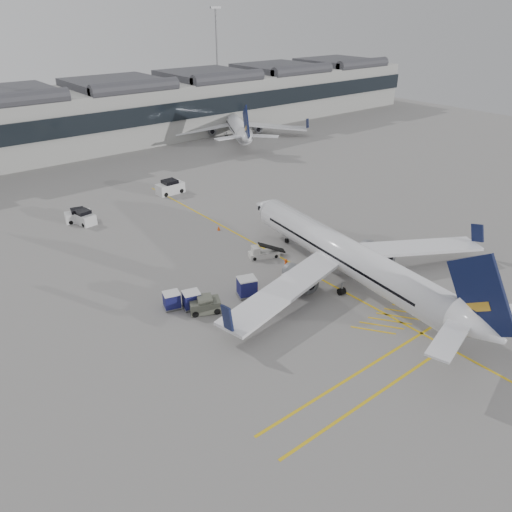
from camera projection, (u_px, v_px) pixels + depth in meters
ground at (263, 323)px, 45.71m from camera, size 220.00×220.00×0.00m
terminal at (19, 124)px, 92.95m from camera, size 200.00×20.45×12.40m
apron_markings at (275, 254)px, 58.23m from camera, size 0.25×60.00×0.01m
airliner_main at (350, 257)px, 51.30m from camera, size 33.10×36.36×9.68m
airliner_far at (235, 124)px, 108.56m from camera, size 28.73×31.69×9.25m
belt_loader at (263, 253)px, 57.47m from camera, size 4.34×2.80×1.73m
baggage_cart_a at (293, 282)px, 50.38m from camera, size 2.09×1.81×1.99m
baggage_cart_b at (192, 299)px, 47.61m from camera, size 1.98×1.77×1.77m
baggage_cart_c at (247, 286)px, 49.55m from camera, size 2.32×2.11×2.01m
baggage_cart_d at (172, 300)px, 47.59m from camera, size 1.93×1.73×1.71m
ramp_agent_a at (286, 267)px, 53.31m from camera, size 0.83×0.68×1.96m
ramp_agent_b at (255, 287)px, 49.73m from camera, size 0.91×0.73×1.81m
pushback_tug at (205, 305)px, 47.20m from camera, size 3.31×2.75×1.60m
safety_cone_nose at (219, 228)px, 64.34m from camera, size 0.41×0.41×0.57m
safety_cone_engine at (345, 252)px, 58.20m from camera, size 0.39×0.39×0.54m
service_van_left at (78, 216)px, 66.80m from camera, size 3.70×2.43×1.75m
service_van_mid at (83, 217)px, 66.15m from camera, size 2.38×3.82×1.83m
service_van_right at (170, 187)px, 76.51m from camera, size 4.18×2.17×2.12m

